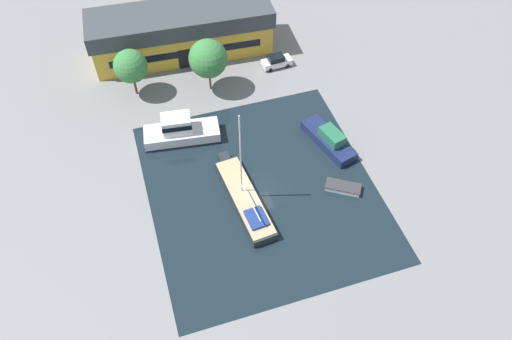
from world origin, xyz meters
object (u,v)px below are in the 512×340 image
quay_tree_by_water (131,66)px  small_dinghy (343,187)px  quay_tree_near_building (208,59)px  sailboat_moored (244,198)px  parked_car (277,61)px  motor_cruiser (180,131)px  warehouse_building (181,32)px  cabin_boat (329,139)px

quay_tree_by_water → small_dinghy: (19.50, -23.08, -4.15)m
quay_tree_near_building → small_dinghy: (9.90, -21.03, -4.61)m
sailboat_moored → small_dinghy: sailboat_moored is taller
parked_car → motor_cruiser: size_ratio=0.45×
quay_tree_near_building → warehouse_building: bearing=100.7°
sailboat_moored → small_dinghy: size_ratio=3.12×
sailboat_moored → motor_cruiser: size_ratio=1.38×
small_dinghy → quay_tree_near_building: bearing=-122.4°
quay_tree_by_water → small_dinghy: size_ratio=1.60×
warehouse_building → motor_cruiser: 17.44m
motor_cruiser → small_dinghy: motor_cruiser is taller
cabin_boat → warehouse_building: bearing=103.9°
warehouse_building → quay_tree_by_water: 10.56m
warehouse_building → quay_tree_by_water: quay_tree_by_water is taller
small_dinghy → motor_cruiser: bearing=-97.7°
warehouse_building → quay_tree_near_building: (1.70, -8.96, 1.58)m
quay_tree_near_building → parked_car: size_ratio=1.77×
quay_tree_by_water → sailboat_moored: 23.31m
sailboat_moored → quay_tree_by_water: bearing=106.5°
quay_tree_by_water → parked_car: 19.86m
quay_tree_near_building → cabin_boat: bearing=-52.1°
cabin_boat → motor_cruiser: bearing=144.4°
quay_tree_by_water → cabin_boat: bearing=-38.2°
warehouse_building → motor_cruiser: warehouse_building is taller
warehouse_building → small_dinghy: bearing=-65.6°
parked_car → small_dinghy: (-0.04, -22.84, -0.55)m
parked_car → sailboat_moored: bearing=-30.8°
sailboat_moored → motor_cruiser: bearing=106.7°
quay_tree_near_building → quay_tree_by_water: size_ratio=1.12×
sailboat_moored → motor_cruiser: sailboat_moored is taller
sailboat_moored → small_dinghy: bearing=-14.2°
quay_tree_near_building → sailboat_moored: 19.81m
motor_cruiser → parked_car: bearing=-50.8°
quay_tree_near_building → small_dinghy: quay_tree_near_building is taller
parked_car → cabin_boat: cabin_boat is taller
quay_tree_by_water → cabin_boat: 26.53m
parked_car → quay_tree_by_water: bearing=-94.0°
warehouse_building → quay_tree_near_building: 9.26m
cabin_boat → quay_tree_by_water: bearing=126.8°
sailboat_moored → cabin_boat: 13.18m
quay_tree_near_building → sailboat_moored: sailboat_moored is taller
small_dinghy → parked_car: bearing=-147.7°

